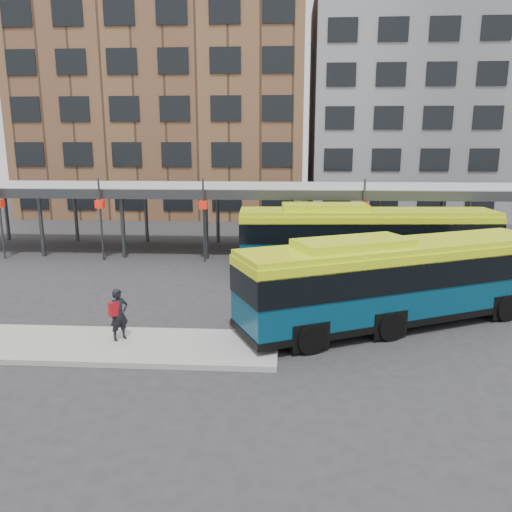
{
  "coord_description": "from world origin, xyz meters",
  "views": [
    {
      "loc": [
        1.74,
        -18.25,
        6.65
      ],
      "look_at": [
        0.39,
        3.35,
        1.8
      ],
      "focal_mm": 35.0,
      "sensor_mm": 36.0,
      "label": 1
    }
  ],
  "objects": [
    {
      "name": "ground",
      "position": [
        0.0,
        0.0,
        0.0
      ],
      "size": [
        120.0,
        120.0,
        0.0
      ],
      "primitive_type": "plane",
      "color": "#28282B",
      "rests_on": "ground"
    },
    {
      "name": "boarding_island",
      "position": [
        -5.5,
        -3.0,
        0.09
      ],
      "size": [
        14.0,
        3.0,
        0.18
      ],
      "primitive_type": "cube",
      "color": "gray",
      "rests_on": "ground"
    },
    {
      "name": "canopy",
      "position": [
        -0.06,
        12.87,
        3.91
      ],
      "size": [
        40.0,
        6.53,
        4.8
      ],
      "color": "#999B9E",
      "rests_on": "ground"
    },
    {
      "name": "building_brick",
      "position": [
        -10.0,
        32.0,
        11.0
      ],
      "size": [
        26.0,
        14.0,
        22.0
      ],
      "primitive_type": "cube",
      "color": "brown",
      "rests_on": "ground"
    },
    {
      "name": "building_grey",
      "position": [
        16.0,
        32.0,
        10.0
      ],
      "size": [
        24.0,
        14.0,
        20.0
      ],
      "primitive_type": "cube",
      "color": "slate",
      "rests_on": "ground"
    },
    {
      "name": "bus_front",
      "position": [
        5.89,
        -0.08,
        1.78
      ],
      "size": [
        12.33,
        7.65,
        3.42
      ],
      "rotation": [
        0.0,
        0.0,
        0.44
      ],
      "color": "#073751",
      "rests_on": "ground"
    },
    {
      "name": "bus_rear",
      "position": [
        5.83,
        7.79,
        1.89
      ],
      "size": [
        13.33,
        3.53,
        3.64
      ],
      "rotation": [
        0.0,
        0.0,
        0.05
      ],
      "color": "#073751",
      "rests_on": "ground"
    },
    {
      "name": "pedestrian",
      "position": [
        -3.86,
        -2.66,
        1.08
      ],
      "size": [
        0.75,
        0.76,
        1.77
      ],
      "rotation": [
        0.0,
        0.0,
        0.81
      ],
      "color": "black",
      "rests_on": "boarding_island"
    },
    {
      "name": "bike_rack",
      "position": [
        13.1,
        11.99,
        0.47
      ],
      "size": [
        6.7,
        1.35,
        1.07
      ],
      "color": "slate",
      "rests_on": "ground"
    }
  ]
}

